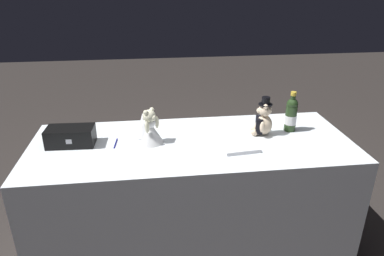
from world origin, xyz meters
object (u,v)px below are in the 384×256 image
Objects in this scene: teddy_bear_bride at (148,128)px; signing_pen at (116,143)px; champagne_bottle at (291,114)px; gift_case_black at (71,136)px; teddy_bear_groom at (263,120)px; guestbook at (237,144)px.

teddy_bear_bride is 0.23m from signing_pen.
champagne_bottle reaches higher than gift_case_black.
champagne_bottle is at bearing 3.02° from signing_pen.
teddy_bear_bride is 0.83× the size of champagne_bottle.
champagne_bottle is 1.20m from signing_pen.
champagne_bottle is (0.98, 0.06, 0.02)m from teddy_bear_bride.
teddy_bear_groom is 1.92× the size of signing_pen.
signing_pen is at bearing -3.99° from gift_case_black.
teddy_bear_bride reaches higher than guestbook.
champagne_bottle reaches higher than guestbook.
signing_pen is (-0.98, -0.02, -0.10)m from teddy_bear_groom.
signing_pen is (-0.21, -0.00, -0.10)m from teddy_bear_bride.
champagne_bottle is 0.93× the size of gift_case_black.
gift_case_black is at bearing 166.17° from guestbook.
gift_case_black reaches higher than signing_pen.
gift_case_black is 1.17× the size of guestbook.
guestbook is at bearing -155.71° from champagne_bottle.
teddy_bear_groom is 1.26m from gift_case_black.
guestbook is (-0.21, -0.15, -0.09)m from teddy_bear_groom.
signing_pen is at bearing 164.76° from guestbook.
guestbook is at bearing -7.93° from gift_case_black.
gift_case_black is (-0.28, 0.02, 0.06)m from signing_pen.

